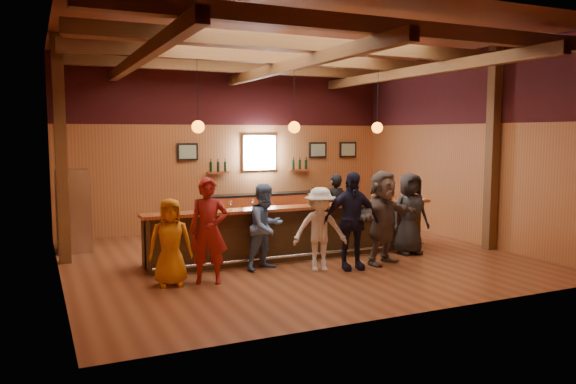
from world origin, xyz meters
The scene contains 27 objects.
room centered at (0.00, 0.06, 3.21)m, with size 9.04×9.00×4.52m.
bar_counter centered at (0.02, 0.15, 0.52)m, with size 6.30×1.07×1.11m.
back_bar_cabinet centered at (1.20, 3.72, 0.48)m, with size 4.00×0.52×0.95m.
window centered at (0.80, 3.95, 2.05)m, with size 0.95×0.09×0.95m.
framed_pictures centered at (1.67, 3.94, 2.10)m, with size 5.35×0.05×0.45m.
wine_shelves centered at (0.80, 3.88, 1.62)m, with size 3.00×0.18×0.30m.
pendant_lights centered at (0.00, 0.00, 2.71)m, with size 4.24×0.24×1.37m.
stainless_fridge centered at (-4.10, 2.60, 0.90)m, with size 0.70×0.70×1.80m, color silver.
customer_orange centered at (-2.80, -1.04, 0.75)m, with size 0.73×0.47×1.49m, color orange.
customer_redvest centered at (-2.17, -1.17, 0.92)m, with size 0.67×0.44×1.83m, color maroon.
customer_denim centered at (-0.90, -0.65, 0.82)m, with size 0.79×0.62×1.63m, color #5578AA.
customer_white centered at (-0.01, -1.16, 0.79)m, with size 1.02×0.59×1.58m, color silver.
customer_navy centered at (0.59, -1.31, 0.93)m, with size 1.09×0.45×1.86m, color black.
customer_brown centered at (1.37, -1.21, 0.93)m, with size 1.73×0.55×1.86m, color #5A4E48.
customer_dark centered at (2.42, -0.66, 0.87)m, with size 0.85×0.55×1.74m, color #242426.
bartender centered at (1.56, 1.08, 0.81)m, with size 0.59×0.39×1.62m, color black.
ice_bucket centered at (0.35, -0.16, 1.23)m, with size 0.21×0.21×0.23m, color brown.
bottle_a centered at (0.43, -0.02, 1.25)m, with size 0.08×0.08×0.35m.
bottle_b centered at (0.66, -0.02, 1.24)m, with size 0.07×0.07×0.34m.
glass_a centered at (-2.47, -0.18, 1.24)m, with size 0.08×0.08×0.18m.
glass_b centered at (-2.12, -0.18, 1.23)m, with size 0.08×0.08×0.17m.
glass_c centered at (-1.44, -0.21, 1.24)m, with size 0.08×0.08×0.19m.
glass_d centered at (-0.96, -0.16, 1.24)m, with size 0.08×0.08×0.19m.
glass_e centered at (-0.59, -0.10, 1.22)m, with size 0.07×0.07×0.16m.
glass_f centered at (1.02, -0.26, 1.23)m, with size 0.08×0.08×0.17m.
glass_g centered at (1.44, -0.12, 1.25)m, with size 0.09×0.09×0.20m.
glass_h centered at (1.79, -0.21, 1.23)m, with size 0.07×0.07×0.17m.
Camera 1 is at (-4.87, -10.36, 2.58)m, focal length 35.00 mm.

